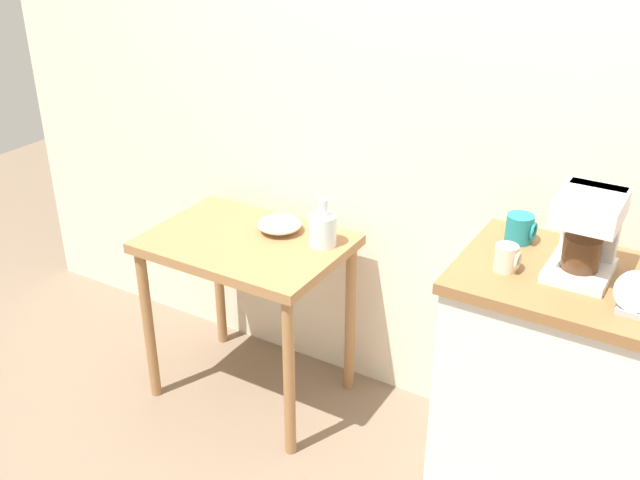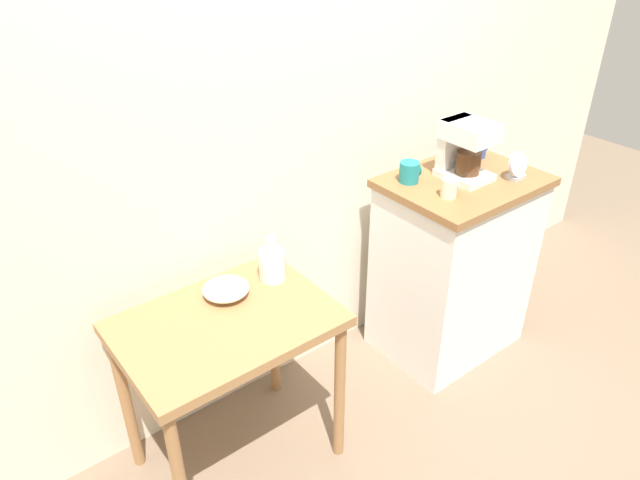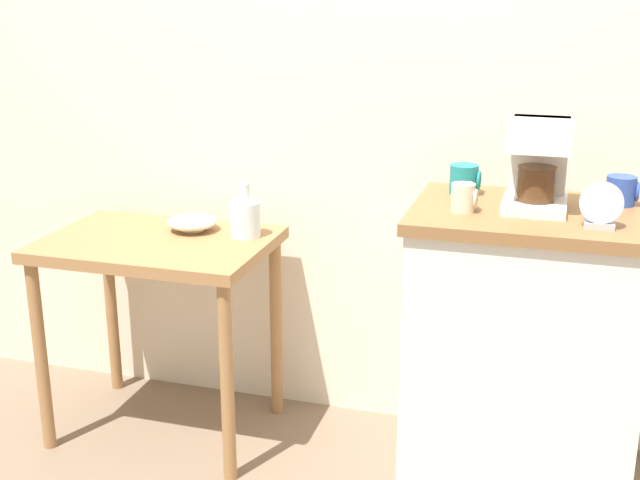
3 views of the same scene
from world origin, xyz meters
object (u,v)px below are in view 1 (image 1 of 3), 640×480
at_px(table_clock, 635,296).
at_px(mug_dark_teal, 520,228).
at_px(mug_small_cream, 507,258).
at_px(coffee_maker, 587,230).
at_px(glass_carafe_vase, 323,229).
at_px(bowl_stoneware, 280,224).

bearing_deg(table_clock, mug_dark_teal, 145.72).
bearing_deg(mug_small_cream, table_clock, -9.50).
xyz_separation_m(coffee_maker, mug_small_cream, (-0.20, -0.10, -0.10)).
bearing_deg(glass_carafe_vase, bowl_stoneware, 177.29).
height_order(bowl_stoneware, glass_carafe_vase, glass_carafe_vase).
height_order(bowl_stoneware, mug_small_cream, mug_small_cream).
relative_size(glass_carafe_vase, table_clock, 1.48).
bearing_deg(coffee_maker, glass_carafe_vase, 173.88).
xyz_separation_m(glass_carafe_vase, mug_small_cream, (0.76, -0.21, 0.18)).
bearing_deg(mug_dark_teal, glass_carafe_vase, -179.74).
bearing_deg(coffee_maker, mug_dark_teal, 154.38).
xyz_separation_m(coffee_maker, mug_dark_teal, (-0.22, 0.11, -0.10)).
height_order(glass_carafe_vase, mug_small_cream, mug_small_cream).
height_order(coffee_maker, mug_dark_teal, coffee_maker).
distance_m(bowl_stoneware, mug_dark_teal, 0.97).
relative_size(glass_carafe_vase, mug_small_cream, 2.28).
height_order(coffee_maker, mug_small_cream, coffee_maker).
bearing_deg(mug_small_cream, mug_dark_teal, 96.85).
xyz_separation_m(mug_small_cream, table_clock, (0.37, -0.06, 0.01)).
bearing_deg(bowl_stoneware, coffee_maker, -5.53).
height_order(coffee_maker, table_clock, coffee_maker).
bearing_deg(mug_small_cream, coffee_maker, 27.68).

